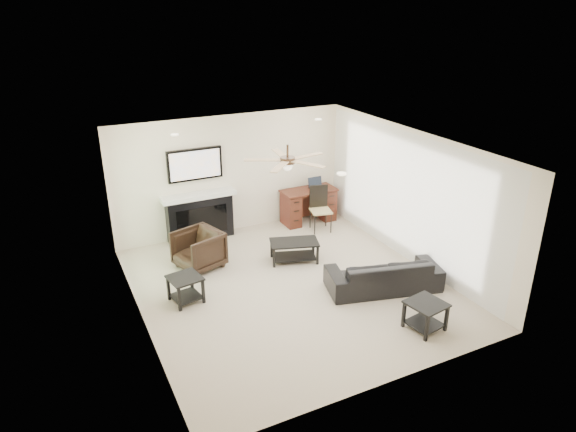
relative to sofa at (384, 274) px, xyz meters
name	(u,v)px	position (x,y,z in m)	size (l,w,h in m)	color
room_shell	(298,192)	(-1.22, 0.84, 1.40)	(5.50, 5.54, 2.52)	#BAAF95
sofa	(384,274)	(0.00, 0.00, 0.00)	(1.93, 0.75, 0.56)	black
armchair	(198,250)	(-2.60, 2.15, 0.08)	(0.77, 0.79, 0.72)	black
coffee_table	(294,251)	(-0.90, 1.60, -0.08)	(0.90, 0.50, 0.40)	black
end_table_near	(425,316)	(-0.15, -1.25, -0.06)	(0.52, 0.52, 0.45)	black
end_table_left	(186,289)	(-3.15, 1.10, -0.06)	(0.50, 0.50, 0.45)	black
fireplace_unit	(199,196)	(-2.18, 3.34, 0.67)	(1.52, 0.34, 1.91)	black
desk	(308,206)	(0.25, 3.16, 0.10)	(1.22, 0.56, 0.76)	#361B0D
desk_chair	(321,209)	(0.25, 2.61, 0.20)	(0.42, 0.44, 0.97)	black
laptop	(317,184)	(0.45, 3.14, 0.59)	(0.33, 0.24, 0.23)	black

